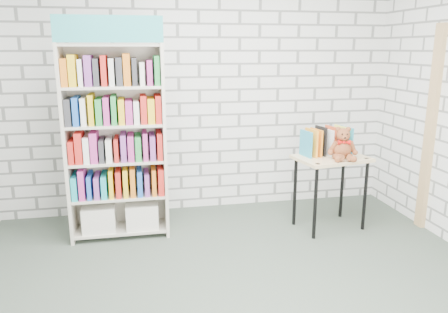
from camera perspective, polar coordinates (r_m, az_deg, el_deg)
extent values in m
plane|color=#3D493D|center=(3.55, 1.89, -17.66)|extent=(4.50, 4.50, 0.00)
cube|color=silver|center=(5.01, -3.23, 8.66)|extent=(4.50, 0.02, 2.80)
cube|color=silver|center=(1.26, 23.77, -8.73)|extent=(4.50, 0.02, 2.80)
cube|color=beige|center=(4.44, -19.82, 1.35)|extent=(0.03, 0.37, 1.91)
cube|color=beige|center=(4.39, -7.84, 1.93)|extent=(0.03, 0.37, 1.91)
cube|color=beige|center=(4.56, -13.77, 2.11)|extent=(0.96, 0.02, 1.91)
cube|color=teal|center=(4.13, -14.85, 15.83)|extent=(0.96, 0.02, 0.23)
cube|color=beige|center=(4.66, -13.22, -9.13)|extent=(0.89, 0.35, 0.03)
cube|color=beige|center=(4.53, -13.47, -4.92)|extent=(0.89, 0.35, 0.03)
cube|color=beige|center=(4.43, -13.73, -0.50)|extent=(0.89, 0.35, 0.03)
cube|color=beige|center=(4.36, -14.00, 4.10)|extent=(0.89, 0.35, 0.03)
cube|color=beige|center=(4.31, -14.29, 8.83)|extent=(0.89, 0.35, 0.03)
cube|color=beige|center=(4.30, -14.60, 13.91)|extent=(0.89, 0.35, 0.03)
cube|color=silver|center=(4.62, -15.97, -7.62)|extent=(0.32, 0.31, 0.25)
cube|color=silver|center=(4.60, -10.65, -7.40)|extent=(0.32, 0.31, 0.25)
cube|color=yellow|center=(4.48, -13.58, -3.26)|extent=(0.89, 0.31, 0.25)
cube|color=blue|center=(4.39, -13.84, 1.25)|extent=(0.89, 0.31, 0.25)
cube|color=green|center=(4.33, -14.12, 5.92)|extent=(0.89, 0.31, 0.25)
cube|color=orange|center=(4.29, -14.41, 10.69)|extent=(0.89, 0.31, 0.25)
cube|color=#DBBA83|center=(4.64, 13.88, -0.24)|extent=(0.80, 0.62, 0.03)
cylinder|color=black|center=(4.43, 11.83, -6.03)|extent=(0.04, 0.04, 0.74)
cylinder|color=black|center=(4.73, 9.24, -4.59)|extent=(0.04, 0.04, 0.74)
cylinder|color=black|center=(4.78, 17.94, -4.93)|extent=(0.04, 0.04, 0.74)
cylinder|color=black|center=(5.06, 15.16, -3.67)|extent=(0.04, 0.04, 0.74)
cylinder|color=black|center=(4.32, 12.14, -0.97)|extent=(0.05, 0.05, 0.01)
cylinder|color=black|center=(4.67, 18.11, -0.25)|extent=(0.05, 0.05, 0.01)
cube|color=teal|center=(4.56, 10.67, 1.83)|extent=(0.06, 0.22, 0.30)
cube|color=orange|center=(4.59, 11.31, 1.89)|extent=(0.06, 0.22, 0.30)
cube|color=orange|center=(4.62, 11.94, 1.94)|extent=(0.06, 0.22, 0.30)
cube|color=black|center=(4.66, 12.56, 1.99)|extent=(0.06, 0.22, 0.30)
cube|color=white|center=(4.69, 13.18, 2.05)|extent=(0.06, 0.22, 0.30)
cube|color=#D24B25|center=(4.73, 13.78, 2.10)|extent=(0.06, 0.22, 0.30)
cube|color=#2D64A9|center=(4.76, 14.38, 2.15)|extent=(0.06, 0.22, 0.30)
cube|color=#FFF954|center=(4.80, 14.96, 2.20)|extent=(0.06, 0.22, 0.30)
cube|color=teal|center=(4.83, 15.54, 2.25)|extent=(0.06, 0.22, 0.30)
ellipsoid|color=brown|center=(4.57, 15.18, 0.94)|extent=(0.19, 0.16, 0.19)
sphere|color=brown|center=(4.54, 15.31, 2.73)|extent=(0.14, 0.14, 0.14)
sphere|color=brown|center=(4.53, 14.69, 3.46)|extent=(0.05, 0.05, 0.05)
sphere|color=brown|center=(4.56, 15.93, 3.43)|extent=(0.05, 0.05, 0.05)
sphere|color=brown|center=(4.49, 15.46, 2.37)|extent=(0.05, 0.05, 0.05)
sphere|color=black|center=(4.48, 15.20, 2.83)|extent=(0.02, 0.02, 0.02)
sphere|color=black|center=(4.49, 15.79, 2.82)|extent=(0.02, 0.02, 0.02)
sphere|color=black|center=(4.47, 15.54, 2.36)|extent=(0.02, 0.02, 0.02)
cylinder|color=brown|center=(4.53, 14.08, 1.24)|extent=(0.10, 0.09, 0.14)
cylinder|color=brown|center=(4.57, 16.42, 1.22)|extent=(0.10, 0.07, 0.14)
sphere|color=brown|center=(4.52, 13.73, 0.53)|extent=(0.05, 0.05, 0.05)
sphere|color=brown|center=(4.58, 16.75, 0.51)|extent=(0.05, 0.05, 0.05)
cylinder|color=brown|center=(4.48, 14.74, -0.07)|extent=(0.07, 0.15, 0.08)
cylinder|color=brown|center=(4.51, 16.10, -0.07)|extent=(0.12, 0.15, 0.08)
sphere|color=brown|center=(4.42, 14.64, -0.32)|extent=(0.07, 0.07, 0.07)
sphere|color=brown|center=(4.46, 16.58, -0.33)|extent=(0.07, 0.07, 0.07)
cone|color=red|center=(4.49, 15.02, 1.81)|extent=(0.06, 0.06, 0.05)
cone|color=red|center=(4.51, 15.81, 1.80)|extent=(0.06, 0.06, 0.05)
sphere|color=red|center=(4.50, 15.42, 1.80)|extent=(0.03, 0.03, 0.03)
cube|color=tan|center=(4.94, 25.33, 3.15)|extent=(0.05, 0.12, 2.10)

